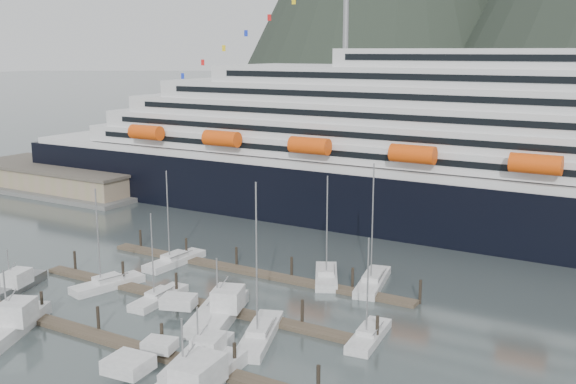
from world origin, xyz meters
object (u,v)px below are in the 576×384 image
object	(u,v)px
sailboat_c	(159,298)
trawler_d	(197,356)
sailboat_a	(108,285)
trawler_b	(7,325)
trawler_e	(217,311)
cruise_ship	(574,168)
warehouse	(62,180)
trawler_a	(9,286)
sailboat_e	(175,261)
sailboat_d	(260,335)
sailboat_g	(373,282)
sailboat_h	(369,337)
sailboat_f	(326,277)

from	to	relation	value
sailboat_c	trawler_d	size ratio (longest dim) A/B	1.02
sailboat_a	trawler_b	size ratio (longest dim) A/B	1.08
trawler_e	cruise_ship	bearing A→B (deg)	-47.76
warehouse	trawler_b	world-z (taller)	trawler_b
warehouse	trawler_d	xyz separation A→B (m)	(77.84, -51.33, -1.40)
trawler_a	sailboat_e	bearing A→B (deg)	-44.75
sailboat_c	trawler_d	distance (m)	18.09
sailboat_d	warehouse	bearing A→B (deg)	41.60
sailboat_g	sailboat_a	bearing A→B (deg)	109.89
sailboat_d	trawler_b	size ratio (longest dim) A/B	1.40
trawler_a	cruise_ship	bearing A→B (deg)	-59.49
sailboat_g	trawler_a	xyz separation A→B (m)	(-38.65, -25.63, 0.37)
warehouse	trawler_d	world-z (taller)	trawler_d
sailboat_c	sailboat_d	xyz separation A→B (m)	(16.60, -2.93, 0.05)
sailboat_d	sailboat_e	distance (m)	28.85
sailboat_c	trawler_d	xyz separation A→B (m)	(14.47, -10.85, 0.45)
sailboat_c	trawler_b	size ratio (longest dim) A/B	0.92
sailboat_c	trawler_b	bearing A→B (deg)	148.74
sailboat_g	trawler_d	bearing A→B (deg)	156.74
warehouse	trawler_d	size ratio (longest dim) A/B	4.04
sailboat_c	trawler_b	xyz separation A→B (m)	(-7.81, -15.58, 0.57)
sailboat_h	trawler_d	bearing A→B (deg)	131.38
sailboat_c	sailboat_d	distance (m)	16.86
sailboat_c	sailboat_g	distance (m)	27.34
cruise_ship	sailboat_a	size ratio (longest dim) A/B	15.32
sailboat_e	sailboat_g	size ratio (longest dim) A/B	0.85
sailboat_c	sailboat_d	size ratio (longest dim) A/B	0.66
sailboat_h	trawler_a	size ratio (longest dim) A/B	1.02
sailboat_a	trawler_e	world-z (taller)	sailboat_a
sailboat_f	trawler_e	xyz separation A→B (m)	(-4.62, -18.15, 0.54)
sailboat_f	sailboat_h	size ratio (longest dim) A/B	1.25
trawler_e	trawler_a	bearing A→B (deg)	83.33
trawler_b	trawler_a	bearing A→B (deg)	27.77
sailboat_d	sailboat_g	xyz separation A→B (m)	(3.54, 21.41, -0.00)
sailboat_d	sailboat_h	distance (m)	11.52
cruise_ship	sailboat_g	xyz separation A→B (m)	(-18.50, -34.95, -11.59)
trawler_a	sailboat_g	bearing A→B (deg)	-72.61
cruise_ship	sailboat_c	xyz separation A→B (m)	(-38.65, -53.43, -11.64)
sailboat_h	trawler_d	world-z (taller)	sailboat_h
trawler_a	trawler_d	world-z (taller)	trawler_d
sailboat_a	sailboat_c	distance (m)	8.86
cruise_ship	trawler_d	world-z (taller)	cruise_ship
sailboat_h	trawler_b	size ratio (longest dim) A/B	0.94
warehouse	sailboat_a	size ratio (longest dim) A/B	3.35
warehouse	trawler_a	world-z (taller)	trawler_a
sailboat_c	sailboat_g	world-z (taller)	sailboat_g
sailboat_f	trawler_d	distance (m)	28.15
cruise_ship	trawler_d	bearing A→B (deg)	-110.62
sailboat_f	trawler_a	distance (m)	40.66
trawler_a	warehouse	bearing A→B (deg)	27.13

